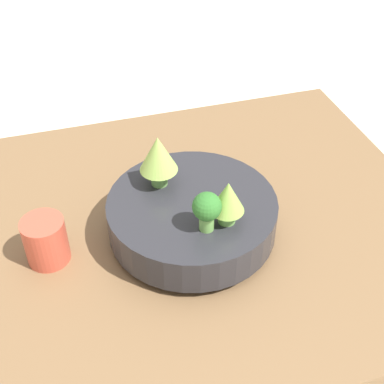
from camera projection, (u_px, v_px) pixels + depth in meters
The scene contains 7 objects.
ground_plane at pixel (166, 244), 0.95m from camera, with size 6.00×6.00×0.00m, color beige.
table at pixel (165, 235), 0.94m from camera, with size 0.96×0.72×0.04m.
bowl at pixel (192, 216), 0.88m from camera, with size 0.28×0.28×0.07m.
romanesco_piece_near at pixel (228, 199), 0.80m from camera, with size 0.05×0.05×0.08m.
romanesco_piece_far at pixel (160, 155), 0.86m from camera, with size 0.06×0.06×0.09m.
broccoli_floret_front at pixel (207, 209), 0.79m from camera, with size 0.04×0.04×0.07m.
cup at pixel (46, 241), 0.84m from camera, with size 0.07×0.07×0.08m.
Camera 1 is at (-0.15, -0.66, 0.68)m, focal length 50.00 mm.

